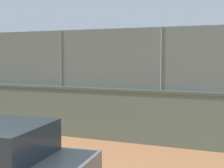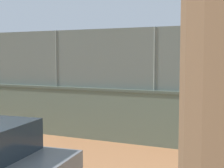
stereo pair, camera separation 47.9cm
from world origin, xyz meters
name	(u,v)px [view 1 (the left image)]	position (x,y,z in m)	size (l,w,h in m)	color
ground_plane	(171,95)	(0.00, 0.00, 0.00)	(260.00, 260.00, 0.00)	#B27247
perimeter_wall	(109,114)	(-0.34, 13.09, 0.84)	(24.45, 0.94, 1.67)	slate
fence_panel_on_wall	(109,59)	(-0.34, 13.09, 2.61)	(24.02, 0.63, 1.88)	slate
player_foreground_swinging	(95,80)	(5.52, 0.81, 0.96)	(1.15, 0.79, 1.63)	#B2B2B2
player_near_wall_returning	(138,84)	(1.51, 3.19, 1.00)	(1.24, 0.73, 1.68)	#B2B2B2
player_baseline_waiting	(142,83)	(1.85, 0.98, 0.88)	(0.68, 1.10, 1.50)	#B2B2B2
sports_ball	(78,92)	(6.61, 1.41, 0.11)	(0.22, 0.22, 0.22)	yellow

